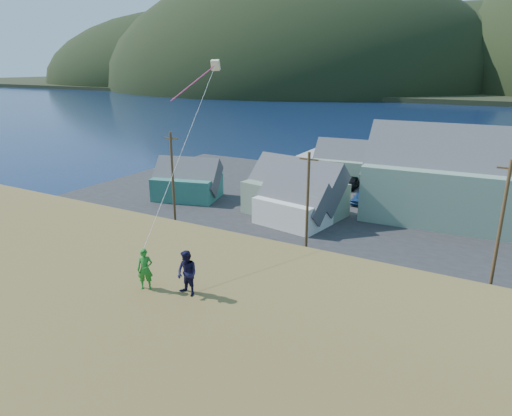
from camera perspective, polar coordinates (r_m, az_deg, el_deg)
The scene contains 14 objects.
ground at distance 37.90m, azimuth 7.17°, elevation -7.31°, with size 900.00×900.00×0.00m, color #0A1638.
grass_strip at distance 36.21m, azimuth 5.94°, elevation -8.42°, with size 110.00×8.00×0.10m, color #4C3D19.
waterfront_lot at distance 53.03m, azimuth 14.23°, elevation -0.30°, with size 72.00×36.00×0.12m, color #28282B.
wharf at distance 75.96m, azimuth 14.63°, elevation 5.33°, with size 26.00×14.00×0.90m, color gray.
far_shore at distance 362.53m, azimuth 28.19°, elevation 13.27°, with size 900.00×320.00×2.00m, color black.
shed_teal at distance 55.98m, azimuth -8.60°, elevation 3.40°, with size 8.97×7.22×6.17m.
shed_palegreen_near at distance 49.36m, azimuth 4.91°, elevation 2.23°, with size 11.34×8.22×7.57m.
shed_white at distance 46.48m, azimuth 4.63°, elevation 0.50°, with size 7.99×5.95×5.82m.
shed_palegreen_far at distance 64.74m, azimuth 12.05°, elevation 5.51°, with size 11.16×7.03×7.15m.
utility_poles at distance 37.90m, azimuth 6.59°, elevation 0.61°, with size 28.58×0.24×9.83m.
parked_cars at distance 58.33m, azimuth 8.49°, elevation 2.49°, with size 18.48×13.38×1.58m.
kite_flyer_green at distance 18.91m, azimuth -13.71°, elevation -7.41°, with size 0.62×0.41×1.70m, color #207725.
kite_flyer_navy at distance 18.07m, azimuth -8.61°, elevation -8.08°, with size 0.89×0.69×1.83m, color black.
kite_rig at distance 26.03m, azimuth -5.64°, elevation 16.74°, with size 2.03×5.00×12.03m.
Camera 1 is at (12.65, -32.00, 15.89)m, focal length 32.00 mm.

